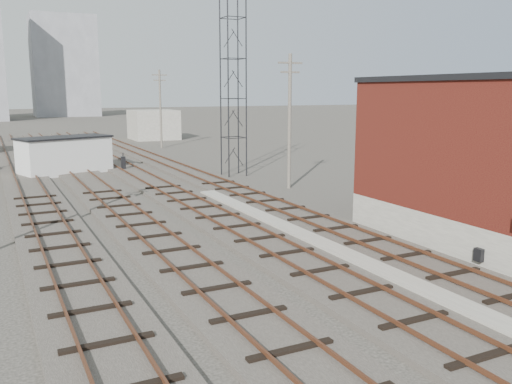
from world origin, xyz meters
TOP-DOWN VIEW (x-y plane):
  - ground at (0.00, 60.00)m, footprint 320.00×320.00m
  - track_right at (2.50, 39.00)m, footprint 3.20×90.00m
  - track_mid_right at (-1.50, 39.00)m, footprint 3.20×90.00m
  - track_mid_left at (-5.50, 39.00)m, footprint 3.20×90.00m
  - track_left at (-9.50, 39.00)m, footprint 3.20×90.00m
  - platform_curb at (0.50, 14.00)m, footprint 0.90×28.00m
  - brick_building at (7.50, 12.00)m, footprint 6.54×12.20m
  - lattice_tower at (5.50, 35.00)m, footprint 1.60×1.60m
  - utility_pole_right_a at (6.50, 28.00)m, footprint 1.80×0.24m
  - utility_pole_right_b at (6.50, 58.00)m, footprint 1.80×0.24m
  - apartment_right at (8.00, 150.00)m, footprint 16.00×12.00m
  - shed_right at (9.00, 70.00)m, footprint 6.00×6.00m
  - switch_stand at (-1.82, 41.16)m, footprint 0.34×0.34m
  - site_trailer at (-6.32, 41.81)m, footprint 7.74×5.23m

SIDE VIEW (x-z plane):
  - ground at x=0.00m, z-range 0.00..0.00m
  - track_right at x=2.50m, z-range -0.09..0.30m
  - track_mid_right at x=-1.50m, z-range -0.09..0.30m
  - track_mid_left at x=-5.50m, z-range -0.09..0.30m
  - track_left at x=-9.50m, z-range -0.09..0.30m
  - platform_curb at x=0.50m, z-range 0.00..0.26m
  - switch_stand at x=-1.82m, z-range -0.04..1.40m
  - site_trailer at x=-6.32m, z-range 0.01..3.01m
  - shed_right at x=9.00m, z-range 0.00..4.00m
  - brick_building at x=7.50m, z-range 0.02..7.24m
  - utility_pole_right_a at x=6.50m, z-range 0.30..9.30m
  - utility_pole_right_b at x=6.50m, z-range 0.30..9.30m
  - lattice_tower at x=5.50m, z-range 0.00..15.00m
  - apartment_right at x=8.00m, z-range 0.00..26.00m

